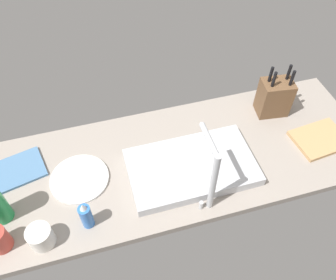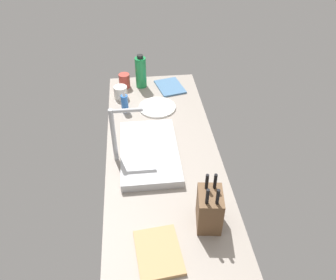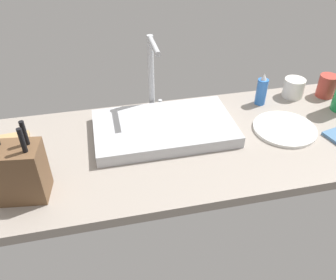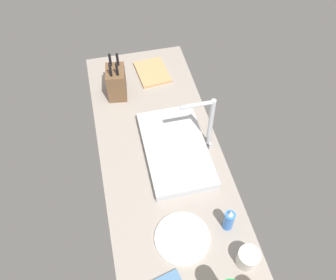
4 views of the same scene
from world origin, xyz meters
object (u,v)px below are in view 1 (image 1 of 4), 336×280
soap_bottle (86,216)px  dinner_plate (80,179)px  faucet (212,174)px  sink_basin (192,167)px  coffee_mug (41,237)px  knife_block (274,97)px  dish_towel (16,171)px  cutting_board (320,139)px

soap_bottle → dinner_plate: (1.05, -20.61, -5.53)cm
faucet → sink_basin: bearing=-85.4°
coffee_mug → dinner_plate: bearing=-123.8°
knife_block → dinner_plate: 94.66cm
dinner_plate → coffee_mug: coffee_mug is taller
soap_bottle → coffee_mug: soap_bottle is taller
dish_towel → coffee_mug: (-9.63, 34.45, 3.53)cm
cutting_board → soap_bottle: (105.12, 12.10, 5.23)cm
knife_block → coffee_mug: knife_block is taller
knife_block → dinner_plate: size_ratio=1.06×
faucet → dinner_plate: faucet is taller
knife_block → cutting_board: (-13.00, 22.92, -8.31)cm
coffee_mug → soap_bottle: bearing=-170.9°
cutting_board → dish_towel: 132.86cm
faucet → dish_towel: 82.23cm
knife_block → coffee_mug: size_ratio=2.84×
knife_block → dish_towel: bearing=8.9°
knife_block → dish_towel: (118.40, 3.25, -8.61)cm
faucet → knife_block: bearing=-140.4°
sink_basin → cutting_board: 60.63cm
cutting_board → faucet: bearing=14.6°
dinner_plate → soap_bottle: bearing=92.9°
cutting_board → soap_bottle: 105.94cm
soap_bottle → dinner_plate: soap_bottle is taller
sink_basin → coffee_mug: (61.16, 15.16, 1.91)cm
dish_towel → coffee_mug: size_ratio=2.56×
knife_block → sink_basin: bearing=32.6°
soap_bottle → coffee_mug: (16.66, 2.67, -2.00)cm
cutting_board → dish_towel: size_ratio=1.01×
knife_block → dinner_plate: bearing=16.1°
faucet → dish_towel: faucet is taller
cutting_board → soap_bottle: size_ratio=1.65×
dinner_plate → coffee_mug: bearing=56.2°
knife_block → dinner_plate: (93.16, 14.41, -8.61)cm
faucet → cutting_board: faucet is taller
cutting_board → dish_towel: bearing=-8.5°
cutting_board → dinner_plate: (106.16, -8.51, -0.30)cm
dish_towel → coffee_mug: bearing=105.6°
sink_basin → coffee_mug: coffee_mug is taller
cutting_board → dinner_plate: size_ratio=0.97×
faucet → soap_bottle: bearing=-4.1°
knife_block → soap_bottle: size_ratio=1.81×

